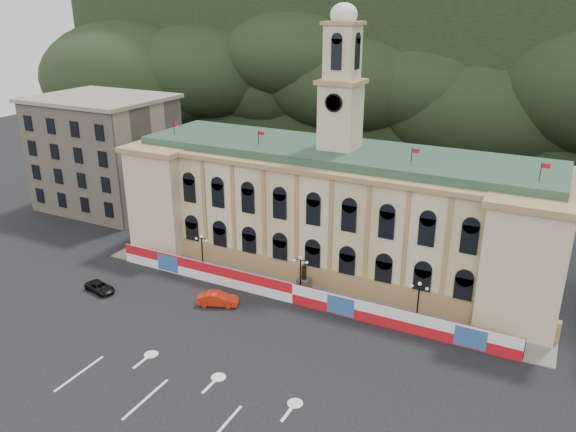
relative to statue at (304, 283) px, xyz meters
The scene contains 13 objects.
ground 18.04m from the statue, 90.00° to the right, with size 260.00×260.00×0.00m, color black.
lane_markings 23.03m from the statue, 90.00° to the right, with size 26.00×10.00×0.02m, color white, non-canonical shape.
hill_ridge 105.59m from the statue, 89.98° to the left, with size 230.00×80.00×64.00m.
city_hall 11.71m from the statue, 90.00° to the left, with size 56.20×17.60×37.10m.
side_building_left 45.63m from the statue, 163.26° to the left, with size 21.00×17.00×18.60m.
hoarding_fence 2.93m from the statue, 88.90° to the right, with size 50.00×0.44×2.50m.
pavement 1.13m from the statue, 90.00° to the right, with size 56.00×5.50×0.16m, color slate.
statue is the anchor object (origin of this frame).
lamp_left 14.16m from the statue, behind, with size 1.96×0.44×5.15m.
lamp_center 2.14m from the statue, 90.00° to the right, with size 1.96×0.44×5.15m.
lamp_right 14.16m from the statue, ahead, with size 1.96×0.44×5.15m.
red_sedan 10.50m from the statue, 135.73° to the right, with size 5.00×3.25×1.56m, color red.
black_suv 24.65m from the statue, 153.17° to the right, with size 4.49×2.72×1.17m, color black.
Camera 1 is at (25.60, -36.32, 32.76)m, focal length 35.00 mm.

